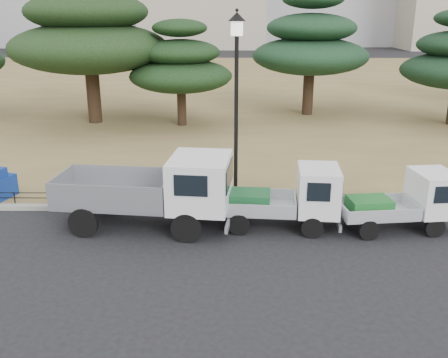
{
  "coord_description": "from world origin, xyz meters",
  "views": [
    {
      "loc": [
        0.22,
        -12.68,
        6.23
      ],
      "look_at": [
        0.0,
        2.0,
        1.3
      ],
      "focal_mm": 40.0,
      "sensor_mm": 36.0,
      "label": 1
    }
  ],
  "objects_px": {
    "truck_large": "(155,188)",
    "street_lamp": "(236,79)",
    "truck_kei_rear": "(405,201)",
    "truck_kei_front": "(288,198)"
  },
  "relations": [
    {
      "from": "truck_large",
      "to": "street_lamp",
      "type": "relative_size",
      "value": 0.88
    },
    {
      "from": "truck_kei_rear",
      "to": "street_lamp",
      "type": "distance_m",
      "value": 6.28
    },
    {
      "from": "truck_large",
      "to": "truck_kei_rear",
      "type": "relative_size",
      "value": 1.52
    },
    {
      "from": "truck_large",
      "to": "truck_kei_rear",
      "type": "distance_m",
      "value": 7.47
    },
    {
      "from": "truck_kei_front",
      "to": "street_lamp",
      "type": "xyz_separation_m",
      "value": [
        -1.55,
        1.58,
        3.31
      ]
    },
    {
      "from": "street_lamp",
      "to": "truck_kei_front",
      "type": "bearing_deg",
      "value": -45.61
    },
    {
      "from": "truck_kei_front",
      "to": "truck_kei_rear",
      "type": "bearing_deg",
      "value": 3.19
    },
    {
      "from": "truck_large",
      "to": "street_lamp",
      "type": "xyz_separation_m",
      "value": [
        2.43,
        1.62,
        3.01
      ]
    },
    {
      "from": "truck_large",
      "to": "street_lamp",
      "type": "distance_m",
      "value": 4.19
    },
    {
      "from": "truck_large",
      "to": "truck_kei_front",
      "type": "height_order",
      "value": "truck_large"
    }
  ]
}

